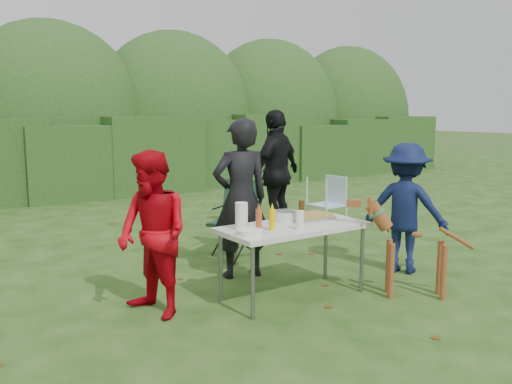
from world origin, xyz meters
TOP-DOWN VIEW (x-y plane):
  - ground at (0.00, 0.00)m, footprint 80.00×80.00m
  - hedge_row at (0.00, 8.00)m, footprint 22.00×1.40m
  - shrub_backdrop at (0.00, 9.60)m, footprint 20.00×2.60m
  - folding_table at (-0.02, 0.29)m, footprint 1.50×0.70m
  - person_cook at (-0.09, 1.16)m, footprint 0.72×0.54m
  - person_red_jacket at (-1.38, 0.61)m, footprint 0.72×0.85m
  - person_black_puffy at (1.51, 2.65)m, footprint 1.19×0.84m
  - child at (1.59, 0.25)m, footprint 0.95×1.12m
  - dog at (1.01, -0.40)m, footprint 1.04×0.97m
  - camping_chair at (0.33, 1.98)m, footprint 0.83×0.83m
  - lawn_chair at (2.37, 2.48)m, footprint 0.54×0.54m
  - food_tray at (0.32, 0.42)m, footprint 0.45×0.30m
  - focaccia_bread at (0.32, 0.42)m, footprint 0.40×0.26m
  - mustard_bottle at (-0.34, 0.21)m, footprint 0.06×0.06m
  - ketchup_bottle at (-0.50, 0.20)m, footprint 0.06×0.06m
  - beer_bottle at (0.06, 0.27)m, footprint 0.06×0.06m
  - paper_towel_roll at (-0.56, 0.40)m, footprint 0.12×0.12m
  - cup_stack at (-0.10, 0.09)m, footprint 0.08×0.08m
  - pasta_bowl at (0.04, 0.50)m, footprint 0.26×0.26m
  - plate_stack at (-0.63, 0.17)m, footprint 0.24×0.24m

SIDE VIEW (x-z plane):
  - ground at x=0.00m, z-range 0.00..0.00m
  - lawn_chair at x=2.37m, z-range 0.00..0.85m
  - dog at x=1.01m, z-range 0.00..0.97m
  - camping_chair at x=0.33m, z-range 0.00..0.97m
  - folding_table at x=-0.02m, z-range 0.32..1.06m
  - food_tray at x=0.32m, z-range 0.74..0.76m
  - child at x=1.59m, z-range 0.00..1.50m
  - person_red_jacket at x=-1.38m, z-range 0.00..1.52m
  - plate_stack at x=-0.63m, z-range 0.74..0.79m
  - focaccia_bread at x=0.32m, z-range 0.76..0.80m
  - pasta_bowl at x=0.04m, z-range 0.74..0.84m
  - cup_stack at x=-0.10m, z-range 0.74..0.92m
  - mustard_bottle at x=-0.34m, z-range 0.74..0.94m
  - hedge_row at x=0.00m, z-range 0.00..1.70m
  - ketchup_bottle at x=-0.50m, z-range 0.74..0.96m
  - beer_bottle at x=0.06m, z-range 0.74..0.98m
  - paper_towel_roll at x=-0.56m, z-range 0.74..1.00m
  - person_cook at x=-0.09m, z-range 0.00..1.78m
  - person_black_puffy at x=1.51m, z-range 0.00..1.88m
  - shrub_backdrop at x=0.00m, z-range 0.00..3.20m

